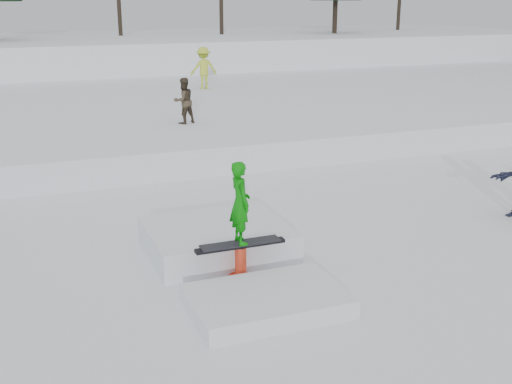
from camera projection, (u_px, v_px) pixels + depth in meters
name	position (u px, v px, depth m)	size (l,w,h in m)	color
ground	(272.00, 291.00, 10.69)	(120.00, 120.00, 0.00)	white
snow_berm	(72.00, 59.00, 37.03)	(60.00, 14.00, 2.40)	white
snow_midrise	(112.00, 112.00, 24.81)	(50.00, 18.00, 0.80)	white
walker_olive	(184.00, 101.00, 20.25)	(0.70, 0.55, 1.45)	#3F3325
walker_ygreen	(204.00, 68.00, 27.74)	(1.15, 0.66, 1.79)	#C2D634
jib_rail_feature	(230.00, 251.00, 11.55)	(2.60, 4.40, 2.11)	white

